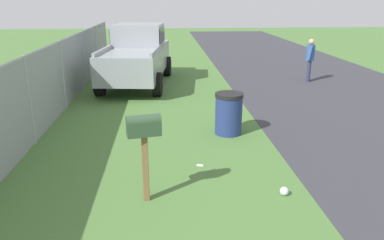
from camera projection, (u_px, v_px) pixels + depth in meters
name	position (u px, v px, depth m)	size (l,w,h in m)	color
mailbox	(144.00, 133.00, 5.46)	(0.30, 0.53, 1.39)	brown
pickup_truck	(137.00, 53.00, 13.27)	(5.12, 2.52, 2.09)	#93999E
trash_bin	(229.00, 113.00, 8.48)	(0.64, 0.64, 0.96)	navy
pedestrian	(310.00, 57.00, 13.65)	(0.46, 0.32, 1.57)	#2D3351
fence_section	(48.00, 83.00, 9.03)	(19.11, 0.07, 1.89)	#9EA3A8
litter_wrapper_midfield_b	(200.00, 165.00, 6.98)	(0.12, 0.08, 0.01)	silver
litter_bag_near_hydrant	(284.00, 191.00, 5.92)	(0.14, 0.14, 0.14)	silver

